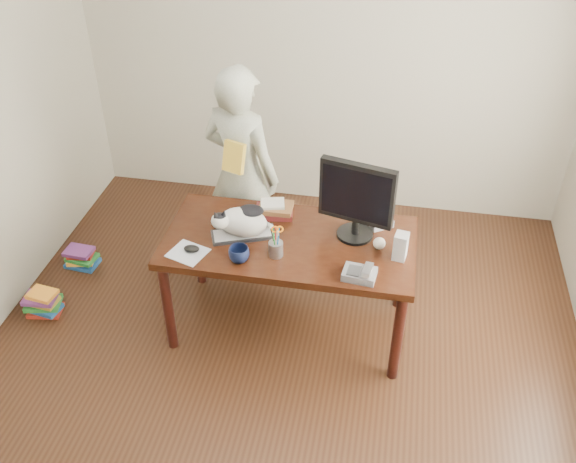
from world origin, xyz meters
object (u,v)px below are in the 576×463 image
at_px(speaker, 401,246).
at_px(book_pile_b, 81,257).
at_px(calculator, 377,219).
at_px(cat, 241,221).
at_px(baseball, 379,243).
at_px(book_stack, 275,209).
at_px(person, 241,174).
at_px(coffee_mug, 239,254).
at_px(desk, 292,250).
at_px(monitor, 357,197).
at_px(phone, 360,273).
at_px(pen_cup, 276,247).
at_px(book_pile_a, 43,303).
at_px(mouse, 192,249).
at_px(keyboard, 244,234).

xyz_separation_m(speaker, book_pile_b, (-2.42, 0.41, -0.77)).
bearing_deg(book_pile_b, calculator, -1.50).
xyz_separation_m(cat, baseball, (0.87, 0.03, -0.08)).
bearing_deg(book_stack, speaker, -26.56).
bearing_deg(person, baseball, 169.56).
relative_size(cat, coffee_mug, 3.04).
distance_m(desk, monitor, 0.60).
xyz_separation_m(phone, book_stack, (-0.62, 0.55, 0.01)).
bearing_deg(person, book_stack, 151.35).
xyz_separation_m(pen_cup, book_stack, (-0.10, 0.43, -0.02)).
relative_size(speaker, baseball, 2.31).
bearing_deg(book_pile_a, calculator, 12.12).
bearing_deg(pen_cup, baseball, 16.79).
bearing_deg(book_pile_a, monitor, 7.97).
height_order(book_pile_a, book_pile_b, book_pile_a).
height_order(mouse, book_pile_b, mouse).
relative_size(phone, person, 0.13).
height_order(desk, monitor, monitor).
distance_m(book_stack, calculator, 0.69).
distance_m(cat, speaker, 1.00).
height_order(pen_cup, book_pile_b, pen_cup).
distance_m(phone, calculator, 0.58).
xyz_separation_m(keyboard, pen_cup, (0.24, -0.16, 0.05)).
distance_m(desk, calculator, 0.60).
xyz_separation_m(baseball, book_pile_a, (-2.32, -0.21, -0.70)).
height_order(desk, coffee_mug, coffee_mug).
distance_m(phone, book_stack, 0.83).
height_order(cat, book_pile_a, cat).
relative_size(baseball, person, 0.05).
bearing_deg(mouse, phone, 15.26).
bearing_deg(cat, pen_cup, -52.39).
relative_size(desk, book_stack, 5.92).
bearing_deg(keyboard, desk, -4.07).
distance_m(pen_cup, person, 0.89).
distance_m(cat, baseball, 0.88).
bearing_deg(book_pile_b, phone, -16.18).
relative_size(book_stack, person, 0.17).
bearing_deg(calculator, person, 129.89).
distance_m(pen_cup, speaker, 0.76).
height_order(calculator, book_pile_a, calculator).
distance_m(phone, person, 1.31).
distance_m(phone, book_pile_b, 2.39).
bearing_deg(calculator, phone, -127.90).
height_order(keyboard, baseball, baseball).
distance_m(coffee_mug, calculator, 0.97).
relative_size(pen_cup, speaker, 1.27).
height_order(baseball, person, person).
height_order(baseball, book_pile_b, baseball).
distance_m(keyboard, coffee_mug, 0.26).
height_order(pen_cup, book_pile_a, pen_cup).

